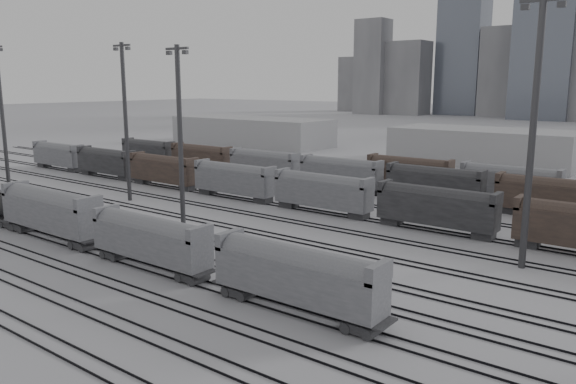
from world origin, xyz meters
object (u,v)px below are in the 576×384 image
Objects in this scene: hopper_car_a at (51,209)px; hopper_car_c at (297,273)px; hopper_car_b at (150,237)px; light_mast_c at (180,138)px; light_mast_a at (2,115)px.

hopper_car_c is at bearing 0.00° from hopper_car_a.
hopper_car_b is at bearing 0.00° from hopper_car_a.
hopper_car_b is 0.66× the size of light_mast_c.
hopper_car_a reaches higher than hopper_car_b.
hopper_car_b is 0.97× the size of hopper_car_c.
hopper_car_a reaches higher than hopper_car_c.
hopper_car_b is 0.60× the size of light_mast_a.
light_mast_a is at bearing 170.36° from hopper_car_c.
light_mast_a is at bearing 167.12° from hopper_car_b.
light_mast_c is at bearing 122.53° from hopper_car_b.
light_mast_a reaches higher than hopper_car_b.
light_mast_c is at bearing -2.09° from light_mast_a.
hopper_car_a is 0.67× the size of light_mast_a.
light_mast_a is at bearing 160.69° from hopper_car_a.
hopper_car_c is (17.95, 0.00, 0.10)m from hopper_car_b.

